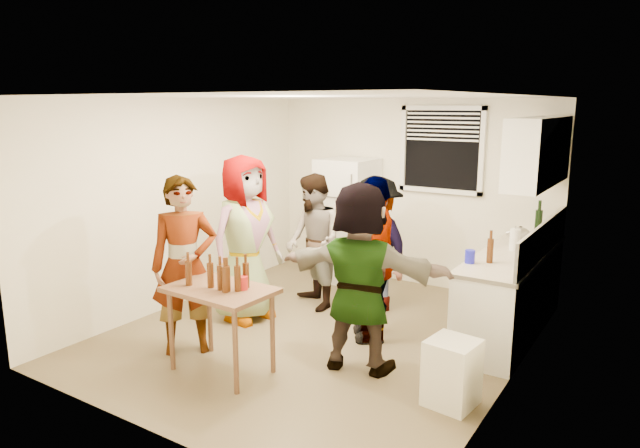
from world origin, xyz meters
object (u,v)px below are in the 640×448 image
Objects in this scene: wine_bottle at (537,237)px; beer_bottle_table at (226,292)px; refrigerator at (347,220)px; guest_stripe at (189,350)px; kettle at (520,243)px; blue_cup at (470,263)px; guest_orange at (358,367)px; red_cup at (243,289)px; guest_black at (373,337)px; guest_grey at (248,318)px; serving_table at (223,370)px; guest_back_left at (314,307)px; guest_back_right at (375,309)px; beer_bottle_counter at (489,263)px; trash_bin at (452,376)px.

wine_bottle reaches higher than beer_bottle_table.
guest_stripe is (-0.14, -2.93, -0.85)m from refrigerator.
beer_bottle_table is (-1.82, -2.85, -0.09)m from kettle.
blue_cup reaches higher than guest_orange.
blue_cup is 2.38m from beer_bottle_table.
guest_black is at bearing 65.84° from red_cup.
guest_orange is (-0.70, -0.95, -0.90)m from blue_cup.
refrigerator is at bearing -175.19° from guest_black.
guest_grey is at bearing -24.40° from guest_orange.
guest_black is at bearing -83.84° from guest_orange.
red_cup reaches higher than guest_orange.
guest_black is at bearing 65.26° from beer_bottle_table.
guest_grey is at bearing -124.02° from kettle.
red_cup reaches higher than serving_table.
guest_back_left is at bearing -21.83° from guest_grey.
guest_back_right is 1.57m from guest_orange.
beer_bottle_counter is 1.74m from guest_back_right.
refrigerator reaches higher than serving_table.
guest_grey is 0.85m from guest_back_left.
guest_orange is (-0.96, 0.17, -0.25)m from trash_bin.
red_cup is at bearing 20.72° from serving_table.
trash_bin is 2.63m from guest_stripe.
serving_table is at bearing -136.32° from beer_bottle_counter.
kettle is 0.15× the size of guest_black.
kettle reaches higher than guest_back_right.
trash_bin reaches higher than guest_back_left.
guest_stripe is at bearing 9.34° from guest_orange.
guest_stripe is 1.73m from guest_orange.
guest_grey is at bearing 129.02° from red_cup.
guest_stripe is at bearing -146.54° from blue_cup.
guest_back_right is (-1.44, 0.39, -0.90)m from beer_bottle_counter.
trash_bin is at bearing -85.45° from beer_bottle_counter.
wine_bottle is at bearing 65.77° from guest_back_left.
refrigerator is at bearing 134.28° from trash_bin.
guest_back_right is (-1.28, 0.51, -0.90)m from blue_cup.
trash_bin is (2.45, -2.51, -0.60)m from refrigerator.
blue_cup is 1.31m from guest_black.
blue_cup is 1.65m from guest_back_right.
blue_cup is at bearing 29.94° from guest_back_left.
blue_cup reaches higher than guest_stripe.
beer_bottle_table reaches higher than guest_stripe.
guest_grey is (-0.22, -1.92, -0.85)m from refrigerator.
trash_bin is at bearing 18.58° from beer_bottle_table.
guest_black is at bearing -52.03° from refrigerator.
wine_bottle is at bearing 60.28° from guest_back_right.
refrigerator is at bearing 3.56° from guest_grey.
guest_black is (-1.18, 0.88, -0.25)m from trash_bin.
guest_back_left reaches higher than guest_back_right.
beer_bottle_counter is at bearing -68.91° from kettle.
guest_orange is at bearing 35.64° from serving_table.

